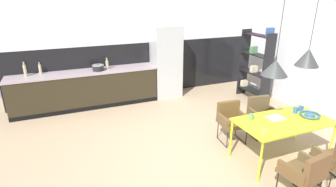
{
  "coord_description": "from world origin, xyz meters",
  "views": [
    {
      "loc": [
        -2.0,
        -3.44,
        2.71
      ],
      "look_at": [
        -0.21,
        0.95,
        0.93
      ],
      "focal_mm": 28.84,
      "sensor_mm": 36.0,
      "label": 1
    }
  ],
  "objects_px": {
    "armchair_by_stool": "(261,112)",
    "open_book": "(276,118)",
    "bottle_vinegar_dark": "(107,64)",
    "armchair_far_side": "(307,170)",
    "armchair_facing_counter": "(231,117)",
    "pendant_lamp_over_table_far": "(308,57)",
    "mug_tall_blue": "(251,117)",
    "bottle_spice_small": "(25,70)",
    "mug_dark_espresso": "(301,108)",
    "mug_wide_latte": "(264,132)",
    "open_shelf_unit": "(255,64)",
    "cooking_pot": "(98,68)",
    "bottle_oil_tall": "(40,69)",
    "refrigerator_column": "(166,62)",
    "fruit_bowl": "(310,115)",
    "pendant_lamp_over_table_near": "(275,68)",
    "dining_table": "(284,123)",
    "mug_short_terracotta": "(295,110)"
  },
  "relations": [
    {
      "from": "armchair_far_side",
      "to": "mug_dark_espresso",
      "type": "distance_m",
      "value": 1.54
    },
    {
      "from": "refrigerator_column",
      "to": "pendant_lamp_over_table_far",
      "type": "bearing_deg",
      "value": -74.73
    },
    {
      "from": "cooking_pot",
      "to": "bottle_oil_tall",
      "type": "relative_size",
      "value": 1.01
    },
    {
      "from": "open_book",
      "to": "pendant_lamp_over_table_far",
      "type": "height_order",
      "value": "pendant_lamp_over_table_far"
    },
    {
      "from": "pendant_lamp_over_table_near",
      "to": "cooking_pot",
      "type": "bearing_deg",
      "value": 121.42
    },
    {
      "from": "armchair_far_side",
      "to": "mug_tall_blue",
      "type": "bearing_deg",
      "value": 83.89
    },
    {
      "from": "armchair_facing_counter",
      "to": "pendant_lamp_over_table_far",
      "type": "distance_m",
      "value": 1.69
    },
    {
      "from": "mug_dark_espresso",
      "to": "open_shelf_unit",
      "type": "height_order",
      "value": "open_shelf_unit"
    },
    {
      "from": "mug_tall_blue",
      "to": "pendant_lamp_over_table_near",
      "type": "xyz_separation_m",
      "value": [
        0.17,
        -0.19,
        0.87
      ]
    },
    {
      "from": "armchair_by_stool",
      "to": "bottle_vinegar_dark",
      "type": "distance_m",
      "value": 3.81
    },
    {
      "from": "mug_tall_blue",
      "to": "bottle_oil_tall",
      "type": "xyz_separation_m",
      "value": [
        -3.29,
        3.58,
        0.25
      ]
    },
    {
      "from": "mug_dark_espresso",
      "to": "mug_wide_latte",
      "type": "distance_m",
      "value": 1.29
    },
    {
      "from": "armchair_far_side",
      "to": "mug_wide_latte",
      "type": "bearing_deg",
      "value": 98.04
    },
    {
      "from": "refrigerator_column",
      "to": "cooking_pot",
      "type": "distance_m",
      "value": 1.81
    },
    {
      "from": "armchair_far_side",
      "to": "pendant_lamp_over_table_far",
      "type": "distance_m",
      "value": 1.76
    },
    {
      "from": "bottle_spice_small",
      "to": "cooking_pot",
      "type": "bearing_deg",
      "value": -5.27
    },
    {
      "from": "pendant_lamp_over_table_near",
      "to": "bottle_oil_tall",
      "type": "bearing_deg",
      "value": 132.52
    },
    {
      "from": "refrigerator_column",
      "to": "open_shelf_unit",
      "type": "xyz_separation_m",
      "value": [
        2.02,
        -1.17,
        0.02
      ]
    },
    {
      "from": "pendant_lamp_over_table_near",
      "to": "mug_short_terracotta",
      "type": "bearing_deg",
      "value": 9.02
    },
    {
      "from": "mug_short_terracotta",
      "to": "pendant_lamp_over_table_far",
      "type": "relative_size",
      "value": 0.1
    },
    {
      "from": "bottle_spice_small",
      "to": "pendant_lamp_over_table_far",
      "type": "bearing_deg",
      "value": -39.98
    },
    {
      "from": "bottle_oil_tall",
      "to": "pendant_lamp_over_table_far",
      "type": "distance_m",
      "value": 5.61
    },
    {
      "from": "mug_tall_blue",
      "to": "cooking_pot",
      "type": "bearing_deg",
      "value": 120.81
    },
    {
      "from": "armchair_facing_counter",
      "to": "cooking_pot",
      "type": "relative_size",
      "value": 2.72
    },
    {
      "from": "armchair_far_side",
      "to": "mug_short_terracotta",
      "type": "distance_m",
      "value": 1.41
    },
    {
      "from": "armchair_facing_counter",
      "to": "open_book",
      "type": "relative_size",
      "value": 2.79
    },
    {
      "from": "mug_tall_blue",
      "to": "bottle_spice_small",
      "type": "xyz_separation_m",
      "value": [
        -3.6,
        3.48,
        0.27
      ]
    },
    {
      "from": "mug_short_terracotta",
      "to": "fruit_bowl",
      "type": "bearing_deg",
      "value": -64.31
    },
    {
      "from": "open_shelf_unit",
      "to": "mug_dark_espresso",
      "type": "bearing_deg",
      "value": -19.3
    },
    {
      "from": "refrigerator_column",
      "to": "mug_dark_espresso",
      "type": "relative_size",
      "value": 15.39
    },
    {
      "from": "pendant_lamp_over_table_near",
      "to": "pendant_lamp_over_table_far",
      "type": "relative_size",
      "value": 1.07
    },
    {
      "from": "fruit_bowl",
      "to": "bottle_oil_tall",
      "type": "distance_m",
      "value": 5.77
    },
    {
      "from": "armchair_far_side",
      "to": "armchair_by_stool",
      "type": "bearing_deg",
      "value": 60.5
    },
    {
      "from": "armchair_by_stool",
      "to": "open_book",
      "type": "relative_size",
      "value": 2.86
    },
    {
      "from": "armchair_facing_counter",
      "to": "bottle_spice_small",
      "type": "distance_m",
      "value": 4.67
    },
    {
      "from": "mug_short_terracotta",
      "to": "bottle_spice_small",
      "type": "relative_size",
      "value": 0.39
    },
    {
      "from": "armchair_facing_counter",
      "to": "open_book",
      "type": "xyz_separation_m",
      "value": [
        0.36,
        -0.74,
        0.25
      ]
    },
    {
      "from": "armchair_far_side",
      "to": "pendant_lamp_over_table_far",
      "type": "height_order",
      "value": "pendant_lamp_over_table_far"
    },
    {
      "from": "bottle_vinegar_dark",
      "to": "armchair_far_side",
      "type": "bearing_deg",
      "value": -68.82
    },
    {
      "from": "fruit_bowl",
      "to": "bottle_oil_tall",
      "type": "height_order",
      "value": "bottle_oil_tall"
    },
    {
      "from": "armchair_by_stool",
      "to": "mug_dark_espresso",
      "type": "distance_m",
      "value": 0.76
    },
    {
      "from": "armchair_facing_counter",
      "to": "open_book",
      "type": "height_order",
      "value": "armchair_facing_counter"
    },
    {
      "from": "bottle_spice_small",
      "to": "bottle_oil_tall",
      "type": "bearing_deg",
      "value": 16.73
    },
    {
      "from": "dining_table",
      "to": "open_shelf_unit",
      "type": "height_order",
      "value": "open_shelf_unit"
    },
    {
      "from": "armchair_facing_counter",
      "to": "mug_wide_latte",
      "type": "bearing_deg",
      "value": 84.21
    },
    {
      "from": "mug_short_terracotta",
      "to": "armchair_by_stool",
      "type": "bearing_deg",
      "value": 101.44
    },
    {
      "from": "bottle_spice_small",
      "to": "open_shelf_unit",
      "type": "height_order",
      "value": "open_shelf_unit"
    },
    {
      "from": "armchair_by_stool",
      "to": "mug_wide_latte",
      "type": "distance_m",
      "value": 1.44
    },
    {
      "from": "mug_tall_blue",
      "to": "cooking_pot",
      "type": "relative_size",
      "value": 0.44
    },
    {
      "from": "armchair_far_side",
      "to": "bottle_spice_small",
      "type": "bearing_deg",
      "value": 120.72
    }
  ]
}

